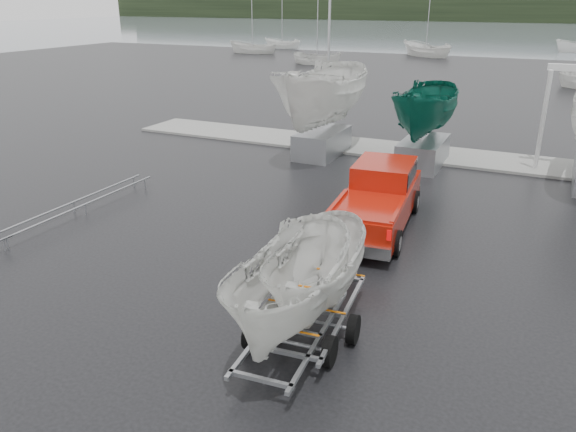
# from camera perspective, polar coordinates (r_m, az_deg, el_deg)

# --- Properties ---
(ground_plane) EXTENTS (120.00, 120.00, 0.00)m
(ground_plane) POSITION_cam_1_polar(r_m,az_deg,el_deg) (13.78, 4.33, -6.81)
(ground_plane) COLOR black
(ground_plane) RESTS_ON ground
(lake) EXTENTS (300.00, 300.00, 0.00)m
(lake) POSITION_cam_1_polar(r_m,az_deg,el_deg) (111.68, 23.96, 16.22)
(lake) COLOR slate
(lake) RESTS_ON ground
(dock) EXTENTS (30.00, 3.00, 0.12)m
(dock) POSITION_cam_1_polar(r_m,az_deg,el_deg) (25.59, 14.94, 6.02)
(dock) COLOR gray
(dock) RESTS_ON ground
(treeline) EXTENTS (300.00, 8.00, 6.00)m
(treeline) POSITION_cam_1_polar(r_m,az_deg,el_deg) (181.49, 25.18, 18.30)
(treeline) COLOR black
(treeline) RESTS_ON ground
(far_hill) EXTENTS (300.00, 6.00, 10.00)m
(far_hill) POSITION_cam_1_polar(r_m,az_deg,el_deg) (189.46, 25.34, 18.94)
(far_hill) COLOR #4C5651
(far_hill) RESTS_ON ground
(pickup_truck) EXTENTS (2.39, 5.59, 1.81)m
(pickup_truck) POSITION_cam_1_polar(r_m,az_deg,el_deg) (17.05, 9.23, 2.07)
(pickup_truck) COLOR #9C1408
(pickup_truck) RESTS_ON ground
(trailer_hitched) EXTENTS (1.83, 3.69, 4.72)m
(trailer_hitched) POSITION_cam_1_polar(r_m,az_deg,el_deg) (10.81, 3.28, 0.06)
(trailer_hitched) COLOR #989AA0
(trailer_hitched) RESTS_ON ground
(trailer_parked) EXTENTS (1.86, 3.68, 5.09)m
(trailer_parked) POSITION_cam_1_polar(r_m,az_deg,el_deg) (10.04, 0.57, -0.44)
(trailer_parked) COLOR #989AA0
(trailer_parked) RESTS_ON ground
(keelboat_0) EXTENTS (2.83, 3.20, 11.01)m
(keelboat_0) POSITION_cam_1_polar(r_m,az_deg,el_deg) (24.18, 3.72, 16.55)
(keelboat_0) COLOR #989AA0
(keelboat_0) RESTS_ON ground
(keelboat_1) EXTENTS (2.20, 3.20, 6.96)m
(keelboat_1) POSITION_cam_1_polar(r_m,az_deg,el_deg) (23.25, 14.17, 13.23)
(keelboat_1) COLOR #989AA0
(keelboat_1) RESTS_ON ground
(mast_rack_0) EXTENTS (0.56, 6.50, 0.06)m
(mast_rack_0) POSITION_cam_1_polar(r_m,az_deg,el_deg) (19.14, -20.46, 1.23)
(mast_rack_0) COLOR #989AA0
(mast_rack_0) RESTS_ON ground
(moored_boat_0) EXTENTS (2.36, 2.31, 10.78)m
(moored_boat_0) POSITION_cam_1_polar(r_m,az_deg,el_deg) (60.38, 2.95, 15.10)
(moored_boat_0) COLOR silver
(moored_boat_0) RESTS_ON ground
(moored_boat_1) EXTENTS (3.73, 3.70, 11.55)m
(moored_boat_1) POSITION_cam_1_polar(r_m,az_deg,el_deg) (70.92, 13.76, 15.46)
(moored_boat_1) COLOR silver
(moored_boat_1) RESTS_ON ground
(moored_boat_4) EXTENTS (2.30, 2.25, 10.78)m
(moored_boat_4) POSITION_cam_1_polar(r_m,az_deg,el_deg) (80.64, -0.59, 16.68)
(moored_boat_4) COLOR silver
(moored_boat_4) RESTS_ON ground
(moored_boat_6) EXTENTS (2.62, 2.56, 11.09)m
(moored_boat_6) POSITION_cam_1_polar(r_m,az_deg,el_deg) (73.24, -3.59, 16.17)
(moored_boat_6) COLOR silver
(moored_boat_6) RESTS_ON ground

